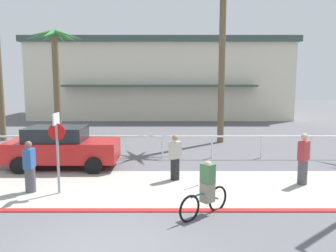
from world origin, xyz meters
TOP-DOWN VIEW (x-y plane):
  - ground_plane at (0.00, 10.00)m, footprint 80.00×80.00m
  - sidewalk_strip at (0.00, 4.20)m, footprint 44.00×4.00m
  - curb_paint at (0.00, 2.20)m, footprint 44.00×0.24m
  - building_backdrop at (0.70, 26.95)m, footprint 23.35×11.31m
  - rail_fence at (0.00, 8.50)m, footprint 24.84×0.08m
  - stop_sign_bike_lane at (-2.06, 3.63)m, footprint 0.52×0.56m
  - palm_tree_1 at (-4.71, 12.10)m, footprint 3.08×3.55m
  - palm_tree_2 at (4.35, 12.42)m, footprint 3.09×3.36m
  - car_red_1 at (-2.92, 6.75)m, footprint 4.40×2.02m
  - cyclist_teal_0 at (2.40, 1.94)m, footprint 1.40×1.25m
  - pedestrian_0 at (5.98, 4.56)m, footprint 0.47×0.47m
  - pedestrian_1 at (1.63, 5.08)m, footprint 0.47×0.43m
  - pedestrian_2 at (-3.01, 3.75)m, footprint 0.32×0.40m

SIDE VIEW (x-z plane):
  - ground_plane at x=0.00m, z-range 0.00..0.00m
  - sidewalk_strip at x=0.00m, z-range 0.00..0.02m
  - curb_paint at x=0.00m, z-range 0.00..0.03m
  - cyclist_teal_0 at x=2.40m, z-range -0.06..1.44m
  - pedestrian_1 at x=1.63m, z-range -0.07..1.58m
  - pedestrian_2 at x=-3.01m, z-range -0.06..1.61m
  - pedestrian_0 at x=5.98m, z-range -0.06..1.71m
  - rail_fence at x=0.00m, z-range 0.32..1.36m
  - car_red_1 at x=-2.92m, z-range 0.03..1.72m
  - stop_sign_bike_lane at x=-2.06m, z-range 0.40..2.96m
  - building_backdrop at x=0.70m, z-range 0.02..7.12m
  - palm_tree_1 at x=-4.71m, z-range 1.72..7.96m
  - palm_tree_2 at x=4.35m, z-range 2.30..11.68m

